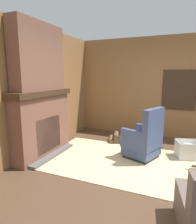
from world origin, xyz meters
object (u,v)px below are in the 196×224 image
at_px(laundry_basket, 188,150).
at_px(oil_lamp_vase, 18,86).
at_px(firewood_stack, 116,138).
at_px(storage_case, 42,86).
at_px(armchair, 144,140).

distance_m(laundry_basket, oil_lamp_vase, 3.49).
bearing_deg(laundry_basket, firewood_stack, 166.64).
distance_m(firewood_stack, storage_case, 2.21).
distance_m(armchair, oil_lamp_vase, 2.58).
height_order(laundry_basket, storage_case, storage_case).
height_order(armchair, storage_case, storage_case).
bearing_deg(laundry_basket, armchair, -156.59).
relative_size(armchair, firewood_stack, 2.10).
height_order(firewood_stack, storage_case, storage_case).
height_order(oil_lamp_vase, storage_case, oil_lamp_vase).
bearing_deg(oil_lamp_vase, armchair, 30.83).
xyz_separation_m(laundry_basket, storage_case, (-2.84, -0.91, 1.25)).
xyz_separation_m(armchair, laundry_basket, (0.84, 0.36, -0.20)).
bearing_deg(storage_case, firewood_stack, 47.66).
xyz_separation_m(armchair, storage_case, (-2.00, -0.54, 1.05)).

